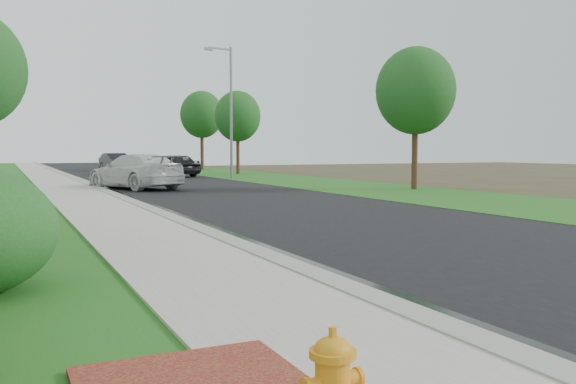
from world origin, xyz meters
TOP-DOWN VIEW (x-y plane):
  - ground at (0.00, 0.00)m, footprint 120.00×120.00m
  - road at (4.60, 35.00)m, footprint 8.00×90.00m
  - curb at (0.40, 35.00)m, footprint 0.40×90.00m
  - wet_gutter at (0.75, 35.00)m, footprint 0.50×90.00m
  - sidewalk at (-0.90, 35.00)m, footprint 2.20×90.00m
  - grass_strip at (-2.80, 35.00)m, footprint 1.60×90.00m
  - verge_far at (11.50, 35.00)m, footprint 6.00×90.00m
  - white_suv at (2.00, 22.91)m, footprint 3.98×5.81m
  - dark_car_mid at (6.70, 34.37)m, footprint 2.96×4.72m
  - dark_car_far at (4.90, 45.38)m, footprint 2.24×4.65m
  - streetlight at (9.08, 30.24)m, footprint 1.82×0.49m
  - tree_near_right at (13.00, 17.17)m, footprint 3.46×3.46m
  - tree_mid_right at (11.83, 36.12)m, footprint 3.27×3.27m
  - tree_far_right at (12.42, 46.57)m, footprint 3.71×3.71m

SIDE VIEW (x-z plane):
  - ground at x=0.00m, z-range 0.00..0.00m
  - road at x=4.60m, z-range 0.00..0.02m
  - verge_far at x=11.50m, z-range 0.00..0.04m
  - wet_gutter at x=0.75m, z-range 0.02..0.02m
  - grass_strip at x=-2.80m, z-range 0.00..0.06m
  - sidewalk at x=-0.90m, z-range 0.00..0.10m
  - curb at x=0.40m, z-range 0.00..0.12m
  - dark_car_far at x=4.90m, z-range 0.02..1.49m
  - dark_car_mid at x=6.70m, z-range 0.02..1.52m
  - white_suv at x=2.00m, z-range 0.02..1.58m
  - tree_mid_right at x=11.83m, z-range 1.15..7.08m
  - tree_near_right at x=13.00m, z-range 1.20..7.44m
  - streetlight at x=9.08m, z-range 0.53..8.45m
  - tree_far_right at x=12.42m, z-range 1.37..8.22m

